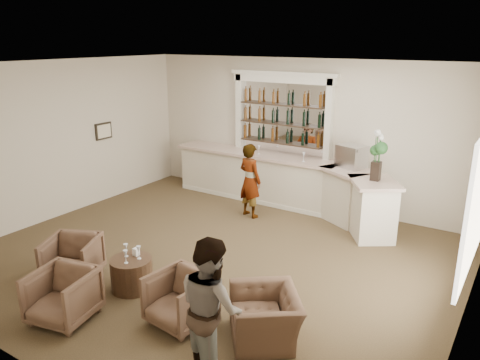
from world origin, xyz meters
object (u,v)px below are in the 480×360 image
armchair_far (265,316)px  flower_vase (377,152)px  bar_counter (285,183)px  armchair_right (180,299)px  sommelier (250,180)px  armchair_left (72,259)px  armchair_center (63,296)px  cocktail_table (132,274)px  guest (211,307)px  espresso_machine (352,156)px

armchair_far → flower_vase: bearing=139.5°
bar_counter → armchair_right: bar_counter is taller
sommelier → armchair_right: bearing=123.6°
sommelier → armchair_right: (1.31, -3.90, -0.44)m
armchair_left → armchair_center: bearing=-70.2°
cocktail_table → guest: (2.14, -0.84, 0.59)m
bar_counter → armchair_right: 4.93m
bar_counter → sommelier: size_ratio=3.56×
armchair_center → espresso_machine: 6.12m
cocktail_table → flower_vase: flower_vase is taller
armchair_far → cocktail_table: bearing=-128.0°
guest → armchair_right: (-0.93, 0.55, -0.48)m
flower_vase → armchair_left: bearing=-128.9°
bar_counter → armchair_far: bar_counter is taller
espresso_machine → armchair_right: bearing=-76.7°
armchair_left → armchair_center: (0.82, -0.80, 0.00)m
cocktail_table → armchair_left: bearing=-163.1°
sommelier → espresso_machine: (1.84, 1.01, 0.57)m
guest → armchair_left: guest is taller
cocktail_table → armchair_far: armchair_far is taller
cocktail_table → armchair_center: 1.12m
sommelier → guest: guest is taller
armchair_far → espresso_machine: espresso_machine is taller
armchair_far → armchair_right: bearing=-112.9°
armchair_right → armchair_left: bearing=-173.1°
bar_counter → flower_vase: (2.20, -0.57, 1.11)m
armchair_far → armchair_center: bearing=-104.6°
sommelier → espresso_machine: 2.18m
armchair_right → espresso_machine: espresso_machine is taller
cocktail_table → sommelier: sommelier is taller
armchair_far → espresso_machine: 4.75m
sommelier → armchair_far: bearing=139.3°
flower_vase → armchair_right: bearing=-106.2°
bar_counter → armchair_center: 5.66m
guest → armchair_far: (0.20, 0.88, -0.53)m
armchair_left → espresso_machine: (2.73, 4.93, 1.01)m
cocktail_table → sommelier: bearing=91.6°
bar_counter → armchair_center: size_ratio=7.12×
guest → sommelier: bearing=-34.8°
armchair_right → armchair_far: armchair_right is taller
bar_counter → armchair_left: size_ratio=7.19×
espresso_machine → guest: bearing=-66.3°
bar_counter → flower_vase: flower_vase is taller
cocktail_table → armchair_left: armchair_left is taller
armchair_right → espresso_machine: (0.52, 4.92, 1.01)m
sommelier → armchair_left: bearing=92.2°
sommelier → armchair_far: (2.44, -3.58, -0.49)m
bar_counter → armchair_far: bearing=-65.1°
bar_counter → armchair_right: size_ratio=7.25×
cocktail_table → armchair_center: armchair_center is taller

